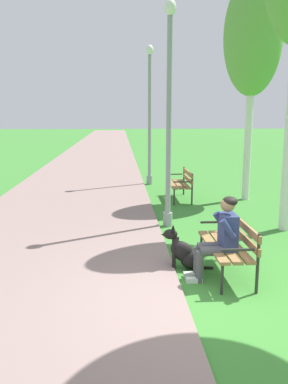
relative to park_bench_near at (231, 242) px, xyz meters
name	(u,v)px	position (x,y,z in m)	size (l,w,h in m)	color
ground_plane	(205,301)	(-0.56, -0.88, -0.51)	(120.00, 120.00, 0.00)	#3D8433
paved_path	(101,148)	(-2.97, 23.12, -0.49)	(4.31, 60.00, 0.04)	gray
park_bench_near	(231,242)	(0.00, 0.00, 0.00)	(0.55, 1.50, 0.85)	olive
park_bench_mid	(181,182)	(0.09, 5.38, 0.00)	(0.55, 1.50, 0.85)	olive
person_seated_on_near_bench	(220,235)	(-0.21, -0.18, 0.17)	(0.74, 0.49, 1.25)	#4C4C51
dog_black	(185,253)	(-0.65, 0.25, -0.25)	(0.83, 0.33, 0.71)	black
lamp_post_near	(169,115)	(-0.62, 2.70, 1.88)	(0.24, 0.24, 4.63)	gray
lamp_post_mid	(150,114)	(-0.63, 7.94, 1.87)	(0.24, 0.24, 4.61)	gray
birch_tree_third	(253,37)	(1.93, 5.32, 3.89)	(1.56, 1.55, 6.03)	silver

